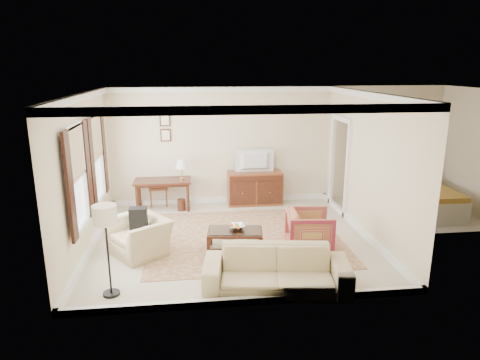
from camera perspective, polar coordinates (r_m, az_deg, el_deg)
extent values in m
cube|color=beige|center=(8.70, -1.08, -7.89)|extent=(5.50, 5.00, 0.01)
cube|color=white|center=(8.03, -1.19, 11.55)|extent=(5.50, 5.00, 0.01)
cube|color=beige|center=(10.68, -2.48, 4.56)|extent=(5.50, 0.01, 2.90)
cube|color=beige|center=(5.86, 1.32, -4.26)|extent=(5.50, 0.01, 2.90)
cube|color=beige|center=(8.44, -20.06, 0.83)|extent=(0.01, 5.00, 2.90)
cube|color=beige|center=(8.94, 16.70, 1.87)|extent=(0.01, 5.00, 2.90)
cube|color=beige|center=(10.96, 21.01, -4.02)|extent=(3.00, 2.70, 0.01)
cube|color=beige|center=(11.39, 28.40, 3.42)|extent=(0.01, 2.70, 2.90)
cube|color=maroon|center=(8.76, 0.62, -7.67)|extent=(3.83, 3.29, 0.01)
cube|color=#482114|center=(10.41, -10.29, -0.12)|extent=(1.35, 0.67, 0.05)
cylinder|color=#482114|center=(10.32, -13.56, -2.56)|extent=(0.07, 0.07, 0.69)
cylinder|color=#482114|center=(10.24, -6.95, -2.38)|extent=(0.07, 0.07, 0.69)
cylinder|color=#482114|center=(10.81, -13.26, -1.75)|extent=(0.07, 0.07, 0.69)
cylinder|color=#482114|center=(10.74, -6.96, -1.56)|extent=(0.07, 0.07, 0.69)
cube|color=brown|center=(10.73, 1.98, -1.07)|extent=(1.35, 0.52, 0.83)
imported|color=black|center=(10.50, 2.04, 3.46)|extent=(0.91, 0.52, 0.12)
cube|color=#482114|center=(8.01, -0.66, -6.94)|extent=(1.08, 0.72, 0.04)
cube|color=silver|center=(8.00, -0.66, -6.71)|extent=(1.01, 0.65, 0.01)
cube|color=silver|center=(8.11, -0.66, -8.56)|extent=(0.99, 0.63, 0.02)
cube|color=#482114|center=(7.87, -4.22, -8.95)|extent=(0.07, 0.07, 0.39)
cube|color=#482114|center=(7.85, 2.83, -8.99)|extent=(0.07, 0.07, 0.39)
cube|color=#482114|center=(8.35, -3.92, -7.47)|extent=(0.07, 0.07, 0.39)
cube|color=#482114|center=(8.34, 2.69, -7.50)|extent=(0.07, 0.07, 0.39)
imported|color=silver|center=(8.05, -0.39, -6.12)|extent=(0.42, 0.42, 0.10)
imported|color=brown|center=(8.13, -2.38, -8.31)|extent=(0.28, 0.04, 0.38)
imported|color=brown|center=(8.07, 0.43, -8.48)|extent=(0.27, 0.13, 0.38)
imported|color=maroon|center=(8.20, 9.24, -6.39)|extent=(0.85, 0.89, 0.84)
imported|color=#CAB889|center=(8.13, -13.30, -6.54)|extent=(1.16, 1.23, 0.91)
cube|color=black|center=(8.15, -13.41, -4.67)|extent=(0.39, 0.38, 0.40)
imported|color=#CAB889|center=(6.73, 4.89, -11.02)|extent=(2.31, 0.97, 0.88)
cylinder|color=black|center=(7.03, -16.76, -14.28)|extent=(0.26, 0.26, 0.04)
cylinder|color=black|center=(6.77, -17.14, -9.85)|extent=(0.03, 0.03, 1.20)
cylinder|color=silver|center=(6.52, -17.60, -4.43)|extent=(0.35, 0.35, 0.28)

